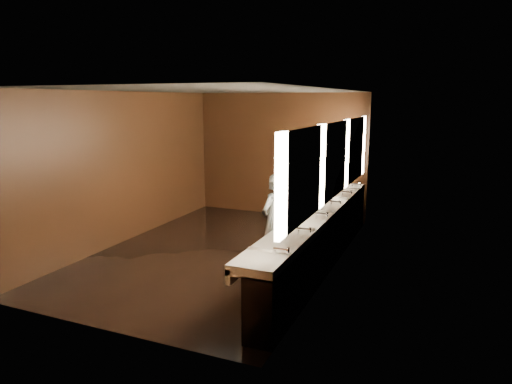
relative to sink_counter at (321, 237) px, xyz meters
The scene contains 10 objects.
floor 1.86m from the sink_counter, behind, with size 6.00×6.00×0.00m, color black.
ceiling 2.92m from the sink_counter, behind, with size 4.00×6.00×0.02m, color #2D2D2B.
wall_back 3.61m from the sink_counter, 120.87° to the left, with size 4.00×0.02×2.80m, color black.
wall_front 3.61m from the sink_counter, 120.87° to the right, with size 4.00×0.02×2.80m, color black.
wall_left 3.90m from the sink_counter, behind, with size 0.02×6.00×2.80m, color black.
wall_right 0.93m from the sink_counter, ahead, with size 0.02×6.00×2.80m, color black.
sink_counter is the anchor object (origin of this frame).
mirror_band 1.27m from the sink_counter, ahead, with size 0.06×5.03×1.15m.
person 0.79m from the sink_counter, 162.10° to the right, with size 0.55×0.36×1.50m, color #94B5DC.
trash_bin 0.37m from the sink_counter, 133.13° to the right, with size 0.40×0.40×0.62m, color #232326.
Camera 1 is at (3.56, -6.83, 2.65)m, focal length 32.00 mm.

